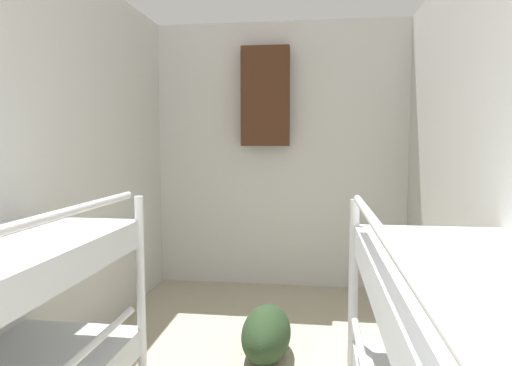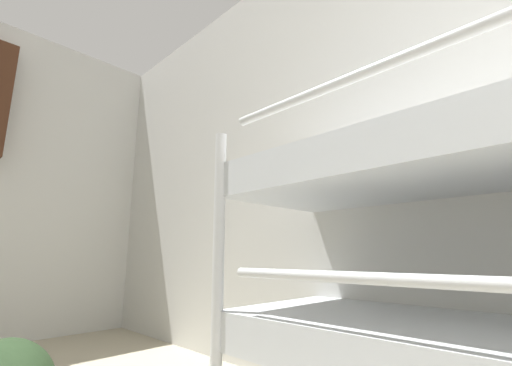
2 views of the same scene
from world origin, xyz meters
name	(u,v)px [view 1 (image 1 of 2)]	position (x,y,z in m)	size (l,w,h in m)	color
wall_back	(280,156)	(0.00, 4.66, 1.25)	(2.48, 0.06, 2.49)	silver
duffel_bag	(266,333)	(0.04, 3.13, 0.16)	(0.31, 0.62, 0.31)	#23381E
hanging_coat	(265,97)	(-0.13, 4.51, 1.79)	(0.44, 0.12, 0.90)	#472819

